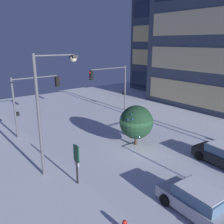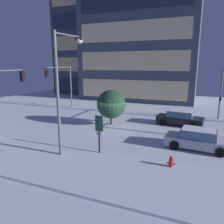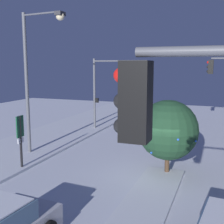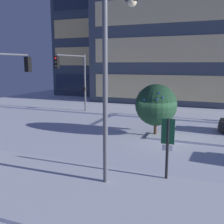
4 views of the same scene
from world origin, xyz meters
name	(u,v)px [view 1 (image 1 of 4)]	position (x,y,z in m)	size (l,w,h in m)	color
ground	(134,149)	(0.00, 0.00, 0.00)	(52.00, 52.00, 0.00)	silver
curb_strip_near	(33,185)	(0.00, -8.74, 0.07)	(52.00, 5.20, 0.14)	silver
curb_strip_far	(193,126)	(0.00, 8.74, 0.07)	(52.00, 5.20, 0.14)	silver
median_strip	(173,164)	(3.82, 0.40, 0.07)	(9.00, 1.80, 0.14)	silver
office_tower_secondary	(173,34)	(-14.50, 22.99, 10.05)	(11.91, 9.08, 20.11)	#384251
car_near	(200,202)	(7.92, -2.83, 0.71)	(4.75, 2.39, 1.49)	#B7B7C1
traffic_light_corner_near_left	(34,95)	(-8.31, -5.10, 3.97)	(0.32, 4.70, 5.73)	#565960
traffic_light_corner_far_left	(112,82)	(-8.97, 4.80, 4.11)	(0.32, 5.45, 5.89)	#565960
street_lamp_arched	(49,100)	(-0.55, -6.97, 5.23)	(0.67, 2.80, 8.08)	#565960
parking_info_sign	(77,160)	(1.67, -6.46, 1.75)	(0.55, 0.12, 2.75)	black
decorated_tree_median	(136,122)	(-0.29, 0.51, 2.19)	(2.85, 2.85, 3.62)	#473323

